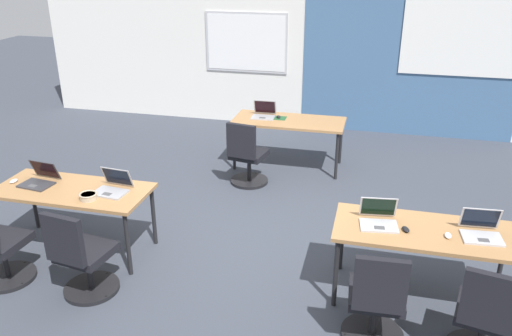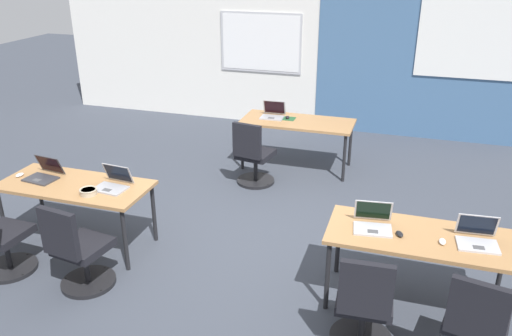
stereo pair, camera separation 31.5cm
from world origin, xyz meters
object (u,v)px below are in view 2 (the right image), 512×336
at_px(chair_near_right_end, 474,332).
at_px(mouse_near_left_end, 20,175).
at_px(laptop_near_left_inner, 113,183).
at_px(chair_near_right_inner, 364,309).
at_px(laptop_near_right_inner, 373,223).
at_px(desk_near_right, 420,241).
at_px(chair_far_left, 253,159).
at_px(desk_far_center, 297,125).
at_px(mouse_far_left, 288,117).
at_px(laptop_near_right_end, 477,238).
at_px(laptop_far_left, 273,114).
at_px(chair_near_left_inner, 78,254).
at_px(mouse_near_right_end, 442,242).
at_px(snack_bowl, 88,191).
at_px(laptop_near_left_end, 44,174).
at_px(desk_near_left, 75,189).
at_px(mouse_near_right_inner, 400,234).

height_order(chair_near_right_end, mouse_near_left_end, chair_near_right_end).
height_order(laptop_near_left_inner, chair_near_right_inner, laptop_near_left_inner).
bearing_deg(laptop_near_right_inner, desk_near_right, -8.75).
xyz_separation_m(chair_far_left, laptop_near_right_inner, (1.76, -2.03, 0.39)).
xyz_separation_m(desk_far_center, chair_near_right_end, (2.18, -3.52, -0.28)).
height_order(desk_far_center, mouse_far_left, mouse_far_left).
height_order(laptop_near_right_end, chair_near_right_end, laptop_near_right_end).
bearing_deg(laptop_far_left, mouse_near_left_end, -127.54).
distance_m(laptop_near_right_inner, laptop_near_right_end, 0.86).
xyz_separation_m(laptop_far_left, laptop_near_right_inner, (1.72, -2.85, -0.00)).
xyz_separation_m(chair_near_right_end, mouse_near_left_end, (-4.62, 0.71, 0.36)).
bearing_deg(laptop_near_right_inner, mouse_near_left_end, 172.97).
bearing_deg(laptop_near_right_inner, mouse_far_left, 110.43).
bearing_deg(mouse_far_left, laptop_near_left_inner, -112.24).
distance_m(chair_near_left_inner, mouse_near_right_end, 3.26).
distance_m(desk_far_center, laptop_far_left, 0.40).
xyz_separation_m(laptop_near_right_inner, snack_bowl, (-2.79, -0.18, -0.01)).
bearing_deg(chair_near_left_inner, chair_near_right_end, -172.11).
bearing_deg(chair_near_right_inner, desk_far_center, -71.95).
height_order(chair_near_left_inner, chair_near_right_end, same).
bearing_deg(laptop_near_left_end, snack_bowl, -9.70).
height_order(laptop_near_left_inner, laptop_near_right_end, laptop_near_right_end).
bearing_deg(desk_near_right, laptop_near_right_inner, 178.61).
height_order(desk_near_left, laptop_near_right_inner, laptop_near_right_inner).
bearing_deg(mouse_near_right_end, desk_near_right, 154.29).
xyz_separation_m(laptop_near_right_inner, chair_near_right_end, (0.85, -0.73, -0.39)).
bearing_deg(chair_near_right_end, laptop_near_left_end, 2.39).
relative_size(mouse_far_left, snack_bowl, 0.62).
xyz_separation_m(mouse_near_right_inner, chair_near_right_end, (0.61, -0.66, -0.36)).
bearing_deg(desk_far_center, laptop_near_left_end, -127.83).
height_order(desk_near_left, laptop_far_left, laptop_far_left).
distance_m(laptop_near_left_inner, mouse_near_left_end, 1.12).
relative_size(mouse_near_right_inner, laptop_near_left_end, 0.31).
xyz_separation_m(chair_far_left, laptop_near_right_end, (2.62, -2.03, 0.39)).
height_order(laptop_near_left_inner, laptop_far_left, laptop_far_left).
distance_m(desk_near_left, snack_bowl, 0.35).
xyz_separation_m(mouse_far_left, mouse_near_right_inner, (1.73, -2.91, -0.00)).
relative_size(laptop_near_left_inner, chair_near_right_inner, 0.39).
height_order(mouse_far_left, laptop_near_right_inner, laptop_near_right_inner).
bearing_deg(laptop_near_left_end, laptop_far_left, 64.86).
bearing_deg(desk_near_left, desk_far_center, 57.99).
height_order(chair_near_right_end, laptop_near_left_end, laptop_near_left_end).
bearing_deg(laptop_near_left_inner, desk_far_center, 69.91).
height_order(chair_far_left, chair_near_right_end, same).
relative_size(laptop_near_right_inner, laptop_near_left_end, 1.00).
relative_size(desk_near_left, chair_near_right_end, 1.74).
bearing_deg(chair_near_right_inner, snack_bowl, -13.97).
distance_m(chair_near_left_inner, chair_near_right_inner, 2.63).
bearing_deg(desk_near_left, laptop_far_left, 64.45).
height_order(laptop_near_left_inner, mouse_far_left, laptop_near_left_inner).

